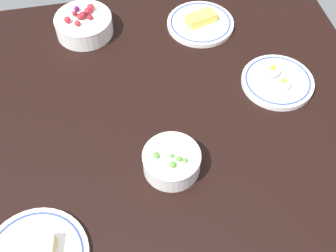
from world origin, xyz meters
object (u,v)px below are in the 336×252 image
object	(u,v)px
bowl_peas	(172,161)
plate_cheese	(200,23)
plate_eggs	(277,81)
bowl_berries	(84,24)

from	to	relation	value
bowl_peas	plate_cheese	xyz separation A→B (cm)	(-47.78, 18.92, -1.90)
plate_eggs	plate_cheese	world-z (taller)	plate_eggs
plate_eggs	plate_cheese	distance (cm)	31.02
plate_eggs	bowl_peas	bearing A→B (deg)	-58.67
bowl_berries	bowl_peas	size ratio (longest dim) A/B	1.24
plate_eggs	plate_cheese	size ratio (longest dim) A/B	0.96
plate_eggs	plate_cheese	xyz separation A→B (cm)	(-27.38, -14.59, -0.05)
bowl_berries	bowl_peas	distance (cm)	53.94
plate_eggs	bowl_berries	bearing A→B (deg)	-122.39
bowl_berries	plate_eggs	size ratio (longest dim) A/B	0.87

